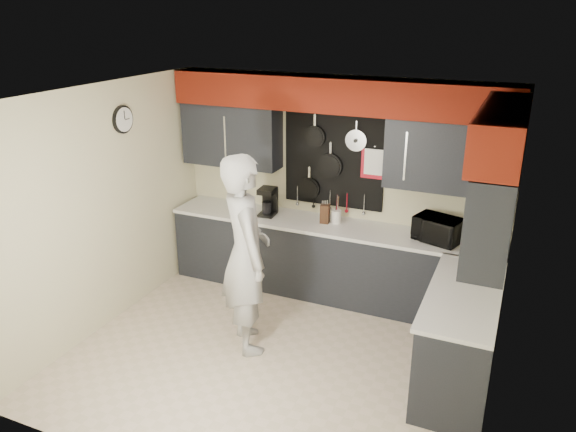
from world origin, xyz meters
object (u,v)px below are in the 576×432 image
at_px(utensil_crock, 336,216).
at_px(knife_block, 325,214).
at_px(microwave, 438,229).
at_px(coffee_maker, 268,201).
at_px(person, 246,254).

bearing_deg(utensil_crock, knife_block, -152.54).
height_order(microwave, coffee_maker, coffee_maker).
height_order(knife_block, coffee_maker, coffee_maker).
bearing_deg(knife_block, coffee_maker, 172.97).
relative_size(microwave, person, 0.24).
xyz_separation_m(microwave, coffee_maker, (-2.03, 0.01, 0.04)).
xyz_separation_m(knife_block, utensil_crock, (0.12, 0.06, -0.04)).
xyz_separation_m(knife_block, person, (-0.33, -1.36, -0.01)).
distance_m(knife_block, coffee_maker, 0.73).
bearing_deg(microwave, coffee_maker, -162.44).
relative_size(coffee_maker, person, 0.17).
height_order(microwave, utensil_crock, microwave).
bearing_deg(knife_block, utensil_crock, 19.55).
distance_m(microwave, utensil_crock, 1.19).
bearing_deg(person, knife_block, -54.27).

